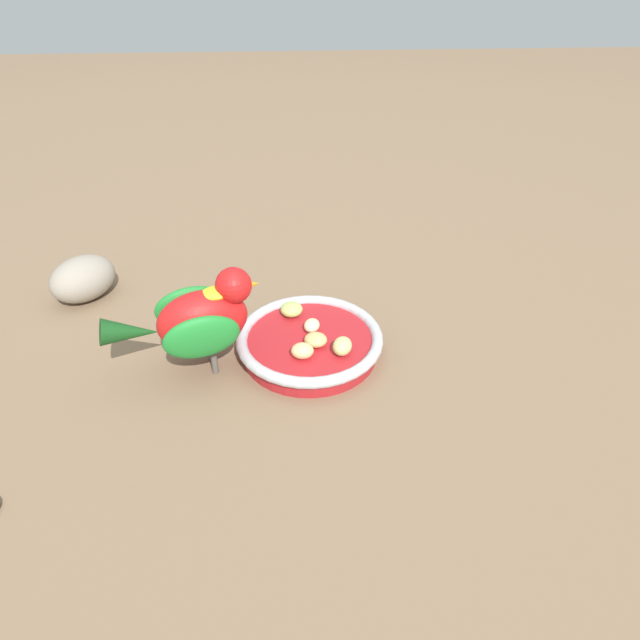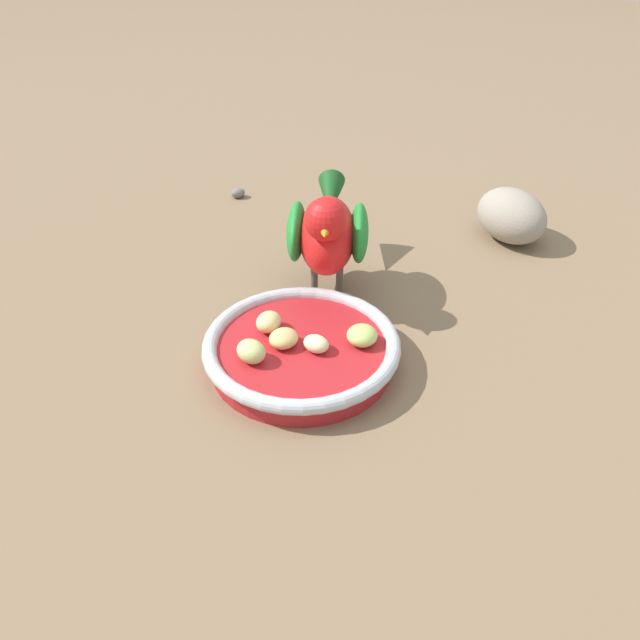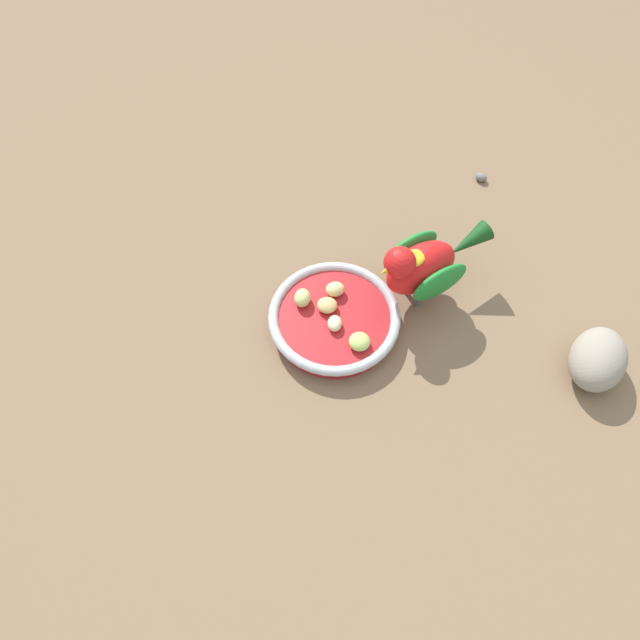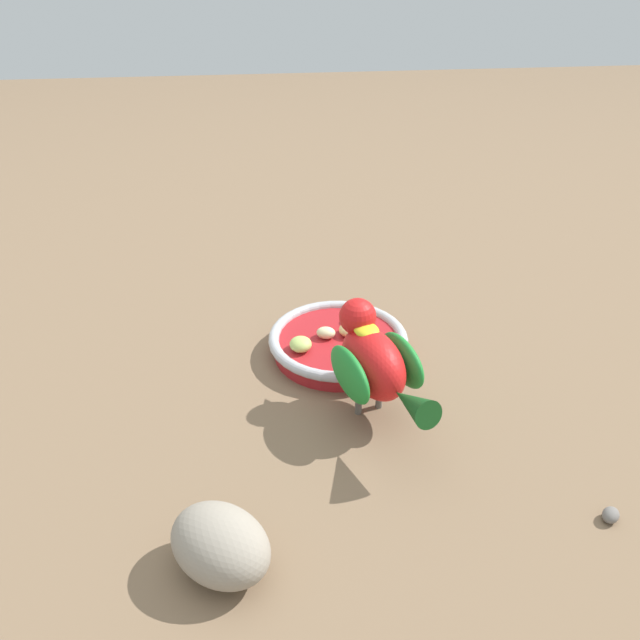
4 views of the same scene
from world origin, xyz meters
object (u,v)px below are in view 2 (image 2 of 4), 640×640
(feeding_bowl, at_px, (302,350))
(rock_large, at_px, (511,216))
(apple_piece_1, at_px, (312,343))
(parrot, at_px, (328,230))
(apple_piece_0, at_px, (284,338))
(apple_piece_2, at_px, (269,322))
(pebble_0, at_px, (238,193))
(apple_piece_3, at_px, (363,333))
(apple_piece_4, at_px, (251,351))

(feeding_bowl, distance_m, rock_large, 0.35)
(apple_piece_1, height_order, parrot, parrot)
(apple_piece_0, height_order, apple_piece_2, apple_piece_2)
(apple_piece_0, relative_size, apple_piece_1, 1.14)
(apple_piece_1, height_order, apple_piece_2, apple_piece_2)
(feeding_bowl, xyz_separation_m, apple_piece_2, (-0.01, -0.04, 0.02))
(feeding_bowl, bearing_deg, apple_piece_0, -65.54)
(rock_large, height_order, pebble_0, rock_large)
(apple_piece_3, distance_m, rock_large, 0.31)
(apple_piece_2, height_order, parrot, parrot)
(apple_piece_4, xyz_separation_m, parrot, (-0.17, 0.01, 0.04))
(apple_piece_4, height_order, rock_large, rock_large)
(parrot, bearing_deg, apple_piece_4, -21.40)
(apple_piece_1, distance_m, apple_piece_3, 0.05)
(apple_piece_0, height_order, apple_piece_4, apple_piece_4)
(pebble_0, bearing_deg, feeding_bowl, 35.16)
(feeding_bowl, xyz_separation_m, apple_piece_1, (0.00, 0.01, 0.01))
(parrot, bearing_deg, apple_piece_1, -3.44)
(apple_piece_4, xyz_separation_m, rock_large, (-0.36, 0.18, -0.00))
(rock_large, distance_m, pebble_0, 0.37)
(feeding_bowl, distance_m, apple_piece_0, 0.02)
(apple_piece_4, height_order, pebble_0, apple_piece_4)
(apple_piece_4, relative_size, parrot, 0.15)
(apple_piece_1, height_order, pebble_0, apple_piece_1)
(parrot, xyz_separation_m, pebble_0, (-0.18, -0.20, -0.07))
(apple_piece_0, distance_m, parrot, 0.14)
(parrot, bearing_deg, apple_piece_2, -25.17)
(feeding_bowl, bearing_deg, apple_piece_3, 115.76)
(feeding_bowl, xyz_separation_m, apple_piece_4, (0.04, -0.03, 0.02))
(feeding_bowl, bearing_deg, apple_piece_4, -41.09)
(apple_piece_1, bearing_deg, apple_piece_2, -105.76)
(apple_piece_0, xyz_separation_m, apple_piece_1, (-0.00, 0.03, -0.00))
(apple_piece_3, bearing_deg, apple_piece_4, -53.45)
(feeding_bowl, distance_m, apple_piece_3, 0.06)
(apple_piece_3, distance_m, apple_piece_4, 0.11)
(apple_piece_2, xyz_separation_m, apple_piece_3, (-0.01, 0.09, -0.00))
(apple_piece_2, distance_m, rock_large, 0.36)
(apple_piece_2, height_order, rock_large, rock_large)
(apple_piece_4, bearing_deg, feeding_bowl, 138.91)
(feeding_bowl, xyz_separation_m, rock_large, (-0.32, 0.15, 0.02))
(apple_piece_3, distance_m, parrot, 0.13)
(feeding_bowl, relative_size, apple_piece_1, 7.38)
(rock_large, bearing_deg, feeding_bowl, -25.10)
(apple_piece_1, bearing_deg, rock_large, 156.86)
(feeding_bowl, distance_m, apple_piece_2, 0.04)
(apple_piece_0, xyz_separation_m, pebble_0, (-0.32, -0.20, -0.03))
(apple_piece_1, relative_size, apple_piece_4, 0.88)
(apple_piece_0, bearing_deg, apple_piece_4, -30.21)
(feeding_bowl, bearing_deg, pebble_0, -144.84)
(apple_piece_2, height_order, pebble_0, apple_piece_2)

